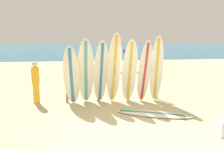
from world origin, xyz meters
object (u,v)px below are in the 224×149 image
surfboard_leaning_center_right (130,71)px  surfboard_rack (113,81)px  surfboard_leaning_far_left (71,76)px  surfboard_leaning_right (145,72)px  surfboard_leaning_center_left (101,72)px  surfboard_leaning_center (114,68)px  small_boat_offshore (130,50)px  surfboard_leaning_far_right (156,70)px  surfboard_leaning_left (86,72)px  beachgoer_standing (36,81)px  surfboard_lying_on_sand (154,114)px

surfboard_leaning_center_right → surfboard_rack: bearing=143.1°
surfboard_leaning_far_left → surfboard_leaning_right: (2.53, -0.09, 0.08)m
surfboard_leaning_center_left → surfboard_leaning_center: size_ratio=0.89×
surfboard_leaning_center_right → surfboard_leaning_right: surfboard_leaning_center_right is taller
surfboard_leaning_center → small_boat_offshore: surfboard_leaning_center is taller
surfboard_leaning_center_left → surfboard_leaning_far_right: bearing=-3.4°
surfboard_rack → surfboard_leaning_center: (-0.02, -0.35, 0.50)m
surfboard_leaning_left → surfboard_rack: bearing=18.6°
surfboard_leaning_center_right → small_boat_offshore: surfboard_leaning_center_right is taller
surfboard_leaning_far_right → small_boat_offshore: 32.13m
surfboard_rack → surfboard_leaning_right: 1.19m
surfboard_leaning_far_left → small_boat_offshore: size_ratio=0.90×
surfboard_leaning_left → surfboard_leaning_right: 2.05m
surfboard_leaning_center_right → surfboard_leaning_far_right: bearing=-2.4°
beachgoer_standing → small_boat_offshore: beachgoer_standing is taller
surfboard_leaning_center_left → surfboard_rack: bearing=33.7°
surfboard_leaning_center_right → surfboard_leaning_far_right: (0.96, -0.04, 0.05)m
beachgoer_standing → small_boat_offshore: 32.76m
beachgoer_standing → surfboard_leaning_far_left: bearing=-17.0°
surfboard_leaning_far_left → beachgoer_standing: (-1.25, 0.38, -0.21)m
surfboard_rack → small_boat_offshore: 32.02m
surfboard_leaning_left → beachgoer_standing: size_ratio=1.53×
surfboard_leaning_center → surfboard_leaning_center_left: bearing=175.9°
beachgoer_standing → small_boat_offshore: (10.44, 31.04, -0.57)m
surfboard_leaning_far_right → beachgoer_standing: size_ratio=1.59×
surfboard_leaning_center → beachgoer_standing: bearing=172.0°
surfboard_rack → surfboard_leaning_left: size_ratio=1.49×
surfboard_leaning_left → beachgoer_standing: (-1.74, 0.37, -0.33)m
surfboard_leaning_center → surfboard_lying_on_sand: (1.00, -1.36, -1.22)m
small_boat_offshore → surfboard_leaning_right: bearing=-101.9°
beachgoer_standing → small_boat_offshore: size_ratio=0.65×
surfboard_leaning_center → surfboard_rack: bearing=87.1°
surfboard_leaning_center_right → surfboard_leaning_right: size_ratio=1.02×
surfboard_leaning_center_left → beachgoer_standing: surfboard_leaning_center_left is taller
surfboard_leaning_center_left → surfboard_leaning_far_right: size_ratio=0.94×
surfboard_leaning_center_right → small_boat_offshore: (7.18, 31.47, -0.88)m
surfboard_rack → surfboard_leaning_far_left: 1.55m
surfboard_leaning_right → small_boat_offshore: size_ratio=0.97×
surfboard_leaning_center → surfboard_leaning_far_right: size_ratio=1.05×
surfboard_leaning_left → surfboard_leaning_center: surfboard_leaning_center is taller
surfboard_rack → surfboard_leaning_center: size_ratio=1.38×
surfboard_leaning_left → beachgoer_standing: surfboard_leaning_left is taller
surfboard_leaning_far_left → surfboard_leaning_center: size_ratio=0.83×
surfboard_leaning_far_left → surfboard_rack: bearing=13.2°
surfboard_leaning_center → beachgoer_standing: 2.78m
surfboard_lying_on_sand → surfboard_leaning_center_left: bearing=136.2°
surfboard_leaning_far_right → surfboard_leaning_far_left: bearing=178.4°
surfboard_leaning_center_right → beachgoer_standing: bearing=172.6°
surfboard_leaning_center → surfboard_leaning_center_right: size_ratio=1.10×
surfboard_lying_on_sand → beachgoer_standing: 4.19m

